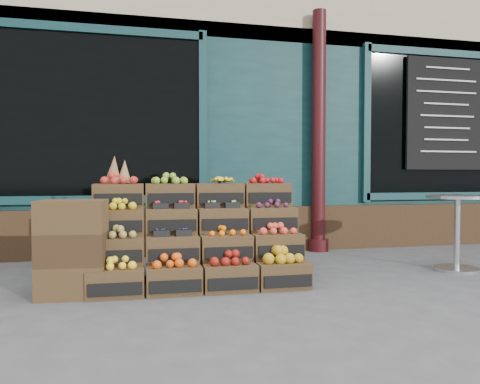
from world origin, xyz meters
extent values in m
plane|color=#4A4A4D|center=(0.00, 0.00, 0.00)|extent=(60.00, 60.00, 0.00)
cube|color=#0F3033|center=(0.00, 5.20, 2.40)|extent=(12.00, 6.00, 4.80)
cube|color=#0F3033|center=(0.00, 2.25, 1.50)|extent=(12.00, 0.12, 3.00)
cube|color=#342314|center=(0.00, 2.18, 0.30)|extent=(12.00, 0.18, 0.60)
cube|color=black|center=(-1.60, 2.18, 1.75)|extent=(2.40, 0.06, 2.00)
cube|color=black|center=(3.20, 2.18, 1.75)|extent=(2.40, 0.06, 2.00)
cylinder|color=#330B0E|center=(1.20, 2.05, 1.60)|extent=(0.18, 0.18, 3.20)
cube|color=black|center=(3.20, 2.10, 1.90)|extent=(1.30, 0.04, 1.60)
cube|color=#45311B|center=(-1.38, 0.23, 0.12)|extent=(0.48, 0.34, 0.23)
cube|color=black|center=(-1.39, 0.06, 0.09)|extent=(0.43, 0.03, 0.11)
cube|color=yellow|center=(-1.38, 0.23, 0.27)|extent=(0.38, 0.26, 0.08)
cube|color=#45311B|center=(-0.90, 0.22, 0.12)|extent=(0.48, 0.34, 0.23)
cube|color=black|center=(-0.90, 0.05, 0.09)|extent=(0.43, 0.03, 0.11)
cube|color=#DB4D0D|center=(-0.90, 0.22, 0.28)|extent=(0.38, 0.26, 0.08)
cube|color=#45311B|center=(-0.41, 0.21, 0.12)|extent=(0.48, 0.34, 0.23)
cube|color=black|center=(-0.42, 0.03, 0.09)|extent=(0.43, 0.03, 0.11)
cube|color=maroon|center=(-0.41, 0.21, 0.28)|extent=(0.38, 0.26, 0.09)
cube|color=#45311B|center=(0.07, 0.19, 0.12)|extent=(0.48, 0.34, 0.23)
cube|color=black|center=(0.07, 0.02, 0.09)|extent=(0.43, 0.03, 0.11)
cube|color=#B58714|center=(0.07, 0.19, 0.29)|extent=(0.38, 0.26, 0.11)
cube|color=#45311B|center=(-1.38, 0.43, 0.35)|extent=(0.48, 0.34, 0.23)
cube|color=black|center=(-1.38, 0.26, 0.33)|extent=(0.43, 0.03, 0.11)
cube|color=olive|center=(-1.38, 0.43, 0.51)|extent=(0.38, 0.26, 0.08)
cube|color=#45311B|center=(-0.89, 0.42, 0.35)|extent=(0.48, 0.34, 0.23)
cube|color=black|center=(-0.90, 0.25, 0.33)|extent=(0.43, 0.03, 0.11)
cube|color=#1F2342|center=(-0.89, 0.42, 0.48)|extent=(0.38, 0.26, 0.03)
cube|color=#45311B|center=(-0.41, 0.40, 0.35)|extent=(0.48, 0.34, 0.23)
cube|color=black|center=(-0.41, 0.23, 0.33)|extent=(0.43, 0.03, 0.11)
cube|color=orange|center=(-0.41, 0.40, 0.50)|extent=(0.38, 0.26, 0.06)
cube|color=#45311B|center=(0.08, 0.39, 0.35)|extent=(0.48, 0.34, 0.23)
cube|color=black|center=(0.07, 0.22, 0.33)|extent=(0.43, 0.03, 0.11)
cube|color=#DF432F|center=(0.08, 0.39, 0.50)|extent=(0.38, 0.26, 0.08)
cube|color=#45311B|center=(-1.37, 0.63, 0.58)|extent=(0.48, 0.34, 0.23)
cube|color=black|center=(-1.38, 0.46, 0.56)|extent=(0.43, 0.03, 0.11)
cube|color=gold|center=(-1.37, 0.63, 0.74)|extent=(0.38, 0.26, 0.08)
cube|color=#45311B|center=(-0.89, 0.62, 0.58)|extent=(0.48, 0.34, 0.23)
cube|color=black|center=(-0.89, 0.44, 0.56)|extent=(0.43, 0.03, 0.11)
cube|color=#B21D27|center=(-0.89, 0.62, 0.72)|extent=(0.38, 0.26, 0.03)
cube|color=#45311B|center=(-0.40, 0.60, 0.58)|extent=(0.48, 0.34, 0.23)
cube|color=black|center=(-0.41, 0.43, 0.56)|extent=(0.43, 0.03, 0.11)
cube|color=#83BB4E|center=(-0.40, 0.60, 0.71)|extent=(0.38, 0.26, 0.03)
cube|color=#45311B|center=(0.08, 0.59, 0.58)|extent=(0.48, 0.34, 0.23)
cube|color=black|center=(0.08, 0.42, 0.56)|extent=(0.43, 0.03, 0.11)
cube|color=#451B37|center=(0.08, 0.59, 0.73)|extent=(0.38, 0.26, 0.06)
cube|color=#45311B|center=(-1.37, 0.83, 0.82)|extent=(0.48, 0.34, 0.23)
cube|color=black|center=(-1.37, 0.66, 0.79)|extent=(0.43, 0.03, 0.11)
cube|color=#B22620|center=(-1.37, 0.83, 0.97)|extent=(0.38, 0.26, 0.08)
cube|color=#45311B|center=(-0.88, 0.81, 0.82)|extent=(0.48, 0.34, 0.23)
cube|color=black|center=(-0.89, 0.64, 0.79)|extent=(0.43, 0.03, 0.11)
cube|color=olive|center=(-0.88, 0.81, 0.97)|extent=(0.38, 0.26, 0.08)
cube|color=#45311B|center=(-0.40, 0.80, 0.82)|extent=(0.48, 0.34, 0.23)
cube|color=black|center=(-0.40, 0.63, 0.79)|extent=(0.43, 0.03, 0.11)
cube|color=yellow|center=(-0.40, 0.80, 0.97)|extent=(0.38, 0.26, 0.07)
cube|color=#45311B|center=(0.09, 0.79, 0.82)|extent=(0.48, 0.34, 0.23)
cube|color=black|center=(0.08, 0.61, 0.79)|extent=(0.43, 0.03, 0.11)
cube|color=#A21214|center=(0.09, 0.79, 0.97)|extent=(0.38, 0.26, 0.07)
cube|color=#342314|center=(-0.65, 0.41, 0.12)|extent=(1.93, 0.38, 0.23)
cube|color=#342314|center=(-0.65, 0.61, 0.23)|extent=(1.93, 0.38, 0.47)
cube|color=#342314|center=(-0.64, 0.81, 0.35)|extent=(1.93, 0.38, 0.70)
cone|color=olive|center=(-1.41, 0.83, 1.07)|extent=(0.16, 0.16, 0.27)
cone|color=olive|center=(-1.31, 0.86, 1.05)|extent=(0.14, 0.14, 0.23)
cube|color=#45311B|center=(-1.73, 0.29, 0.13)|extent=(0.57, 0.43, 0.27)
cube|color=#342314|center=(-1.73, 0.29, 0.40)|extent=(0.57, 0.43, 0.27)
cube|color=#45311B|center=(-1.73, 0.29, 0.67)|extent=(0.57, 0.43, 0.27)
cylinder|color=silver|center=(2.13, 0.49, 0.02)|extent=(0.47, 0.47, 0.03)
cylinder|color=silver|center=(2.13, 0.49, 0.39)|extent=(0.06, 0.06, 0.77)
cylinder|color=silver|center=(2.13, 0.49, 0.79)|extent=(0.64, 0.64, 0.03)
imported|color=#1A5C31|center=(-1.63, 2.96, 1.02)|extent=(0.76, 0.52, 2.04)
camera|label=1|loc=(-1.26, -3.80, 1.01)|focal=35.00mm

